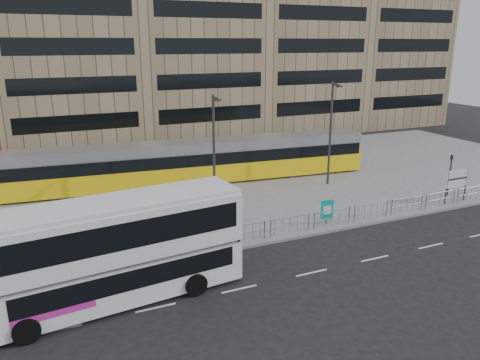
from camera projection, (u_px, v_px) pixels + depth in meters
name	position (u px, v px, depth m)	size (l,w,h in m)	color
ground	(304.00, 237.00, 27.89)	(120.00, 120.00, 0.00)	black
plaza	(227.00, 183.00, 38.39)	(64.00, 24.00, 0.15)	slate
kerb	(304.00, 236.00, 27.91)	(64.00, 0.25, 0.17)	gray
building_row	(166.00, 27.00, 54.88)	(70.40, 18.40, 31.20)	brown
pedestrian_barrier	(328.00, 214.00, 28.83)	(32.07, 0.07, 1.10)	gray
road_markings	(360.00, 262.00, 24.77)	(62.00, 0.12, 0.01)	white
double_decker_bus	(110.00, 249.00, 20.31)	(11.98, 3.97, 4.70)	white
tram	(195.00, 162.00, 37.89)	(29.35, 5.48, 3.44)	yellow
station_sign	(457.00, 180.00, 33.16)	(2.07, 0.12, 2.38)	#2D2D30
ad_panel	(327.00, 210.00, 29.27)	(0.85, 0.15, 1.60)	#2D2D30
pedestrian	(125.00, 216.00, 28.75)	(0.57, 0.38, 1.57)	black
traffic_light_west	(189.00, 209.00, 26.41)	(0.23, 0.25, 3.10)	#2D2D30
traffic_light_east	(450.00, 170.00, 34.53)	(0.23, 0.25, 3.10)	#2D2D30
lamp_post_west	(214.00, 146.00, 32.13)	(0.45, 1.04, 7.69)	#2D2D30
lamp_post_east	(331.00, 130.00, 36.65)	(0.45, 1.04, 8.15)	#2D2D30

